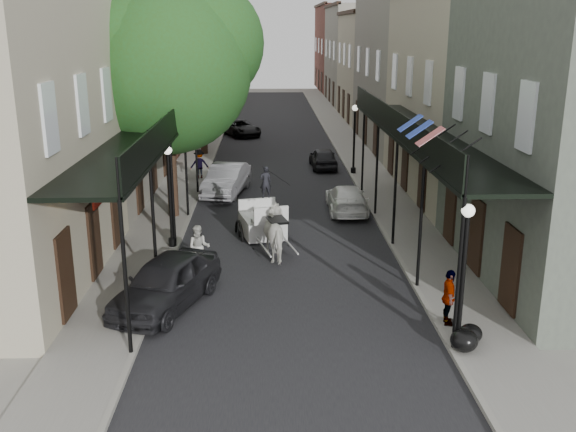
{
  "coord_description": "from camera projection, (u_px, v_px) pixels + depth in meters",
  "views": [
    {
      "loc": [
        -0.59,
        -16.3,
        7.8
      ],
      "look_at": [
        0.09,
        4.72,
        1.6
      ],
      "focal_mm": 40.0,
      "sensor_mm": 36.0,
      "label": 1
    }
  ],
  "objects": [
    {
      "name": "lamppost_right_far",
      "position": [
        354.0,
        138.0,
        34.65
      ],
      "size": [
        0.32,
        0.32,
        3.71
      ],
      "color": "black",
      "rests_on": "sidewalk_right"
    },
    {
      "name": "lamppost_left",
      "position": [
        170.0,
        195.0,
        22.89
      ],
      "size": [
        0.32,
        0.32,
        3.71
      ],
      "color": "black",
      "rests_on": "sidewalk_left"
    },
    {
      "name": "sidewalk_left",
      "position": [
        191.0,
        167.0,
        36.85
      ],
      "size": [
        2.2,
        90.0,
        0.12
      ],
      "primitive_type": "cube",
      "color": "gray",
      "rests_on": "ground"
    },
    {
      "name": "trash_bags",
      "position": [
        467.0,
        338.0,
        15.93
      ],
      "size": [
        0.94,
        1.09,
        0.58
      ],
      "color": "black",
      "rests_on": "sidewalk_right"
    },
    {
      "name": "tree_near",
      "position": [
        177.0,
        61.0,
        25.64
      ],
      "size": [
        7.31,
        6.8,
        9.63
      ],
      "color": "#382619",
      "rests_on": "sidewalk_left"
    },
    {
      "name": "car_left_far",
      "position": [
        241.0,
        128.0,
        47.84
      ],
      "size": [
        3.58,
        4.72,
        1.19
      ],
      "primitive_type": "imported",
      "rotation": [
        0.0,
        0.0,
        0.43
      ],
      "color": "black",
      "rests_on": "ground"
    },
    {
      "name": "gallery_left",
      "position": [
        152.0,
        135.0,
        23.25
      ],
      "size": [
        2.2,
        18.05,
        4.88
      ],
      "color": "black",
      "rests_on": "sidewalk_left"
    },
    {
      "name": "car_left_near",
      "position": [
        166.0,
        282.0,
        18.44
      ],
      "size": [
        3.24,
        4.75,
        1.5
      ],
      "primitive_type": "imported",
      "rotation": [
        0.0,
        0.0,
        -0.37
      ],
      "color": "black",
      "rests_on": "ground"
    },
    {
      "name": "sidewalk_right",
      "position": [
        364.0,
        166.0,
        37.16
      ],
      "size": [
        2.2,
        90.0,
        0.12
      ],
      "primitive_type": "cube",
      "color": "gray",
      "rests_on": "ground"
    },
    {
      "name": "building_row_right",
      "position": [
        396.0,
        65.0,
        45.39
      ],
      "size": [
        5.0,
        80.0,
        10.5
      ],
      "primitive_type": "cube",
      "color": "gray",
      "rests_on": "ground"
    },
    {
      "name": "car_right_near",
      "position": [
        347.0,
        199.0,
        28.07
      ],
      "size": [
        1.72,
        4.09,
        1.18
      ],
      "primitive_type": "imported",
      "rotation": [
        0.0,
        0.0,
        3.12
      ],
      "color": "white",
      "rests_on": "ground"
    },
    {
      "name": "carriage",
      "position": [
        260.0,
        206.0,
        24.88
      ],
      "size": [
        2.18,
        2.87,
        2.94
      ],
      "rotation": [
        0.0,
        0.0,
        0.24
      ],
      "color": "black",
      "rests_on": "ground"
    },
    {
      "name": "tree_far",
      "position": [
        207.0,
        61.0,
        39.25
      ],
      "size": [
        6.45,
        6.0,
        8.61
      ],
      "color": "#382619",
      "rests_on": "sidewalk_left"
    },
    {
      "name": "pedestrian_sidewalk_right",
      "position": [
        449.0,
        297.0,
        17.06
      ],
      "size": [
        0.5,
        0.95,
        1.55
      ],
      "primitive_type": "imported",
      "rotation": [
        0.0,
        0.0,
        1.43
      ],
      "color": "gray",
      "rests_on": "sidewalk_right"
    },
    {
      "name": "pedestrian_sidewalk_left",
      "position": [
        199.0,
        164.0,
        33.78
      ],
      "size": [
        1.08,
        0.77,
        1.52
      ],
      "primitive_type": "imported",
      "rotation": [
        0.0,
        0.0,
        3.37
      ],
      "color": "gray",
      "rests_on": "sidewalk_left"
    },
    {
      "name": "lamppost_right_near",
      "position": [
        463.0,
        275.0,
        15.48
      ],
      "size": [
        0.32,
        0.32,
        3.71
      ],
      "color": "black",
      "rests_on": "sidewalk_right"
    },
    {
      "name": "ground",
      "position": [
        290.0,
        319.0,
        17.85
      ],
      "size": [
        140.0,
        140.0,
        0.0
      ],
      "primitive_type": "plane",
      "color": "gray",
      "rests_on": "ground"
    },
    {
      "name": "horse",
      "position": [
        278.0,
        233.0,
        22.43
      ],
      "size": [
        1.42,
        2.25,
        1.76
      ],
      "primitive_type": "imported",
      "rotation": [
        0.0,
        0.0,
        3.39
      ],
      "color": "silver",
      "rests_on": "ground"
    },
    {
      "name": "pedestrian_walking",
      "position": [
        199.0,
        247.0,
        21.34
      ],
      "size": [
        0.75,
        0.59,
        1.52
      ],
      "primitive_type": "imported",
      "rotation": [
        0.0,
        0.0,
        -0.02
      ],
      "color": "#B6B6AC",
      "rests_on": "ground"
    },
    {
      "name": "car_left_mid",
      "position": [
        226.0,
        180.0,
        30.99
      ],
      "size": [
        2.33,
        4.59,
        1.44
      ],
      "primitive_type": "imported",
      "rotation": [
        0.0,
        0.0,
        -0.19
      ],
      "color": "gray",
      "rests_on": "ground"
    },
    {
      "name": "building_row_left",
      "position": [
        153.0,
        65.0,
        44.86
      ],
      "size": [
        5.0,
        80.0,
        10.5
      ],
      "primitive_type": "cube",
      "color": "#9F9A7F",
      "rests_on": "ground"
    },
    {
      "name": "road",
      "position": [
        278.0,
        168.0,
        37.02
      ],
      "size": [
        8.0,
        90.0,
        0.01
      ],
      "primitive_type": "cube",
      "color": "black",
      "rests_on": "ground"
    },
    {
      "name": "car_right_far",
      "position": [
        323.0,
        158.0,
        36.79
      ],
      "size": [
        1.52,
        3.55,
        1.2
      ],
      "primitive_type": "imported",
      "rotation": [
        0.0,
        0.0,
        3.17
      ],
      "color": "black",
      "rests_on": "ground"
    },
    {
      "name": "gallery_right",
      "position": [
        414.0,
        134.0,
        23.54
      ],
      "size": [
        2.2,
        18.05,
        4.88
      ],
      "color": "black",
      "rests_on": "sidewalk_right"
    }
  ]
}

